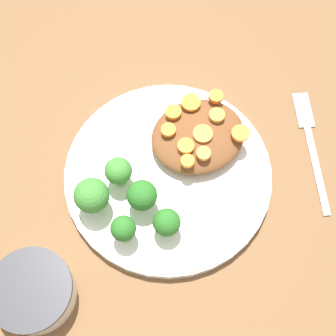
{
  "coord_description": "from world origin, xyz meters",
  "views": [
    {
      "loc": [
        -0.1,
        -0.23,
        0.61
      ],
      "look_at": [
        0.0,
        0.0,
        0.03
      ],
      "focal_mm": 50.0,
      "sensor_mm": 36.0,
      "label": 1
    }
  ],
  "objects": [
    {
      "name": "broccoli_floret_3",
      "position": [
        -0.11,
        -0.01,
        0.05
      ],
      "size": [
        0.05,
        0.05,
        0.06
      ],
      "color": "#759E51",
      "rests_on": "plate"
    },
    {
      "name": "carrot_slice_1",
      "position": [
        0.06,
        0.02,
        0.05
      ],
      "size": [
        0.03,
        0.03,
        0.0
      ],
      "primitive_type": "cylinder",
      "color": "orange",
      "rests_on": "stew_mound"
    },
    {
      "name": "carrot_slice_5",
      "position": [
        0.06,
        0.07,
        0.05
      ],
      "size": [
        0.03,
        0.03,
        0.01
      ],
      "primitive_type": "cylinder",
      "color": "orange",
      "rests_on": "stew_mound"
    },
    {
      "name": "carrot_slice_3",
      "position": [
        0.09,
        0.04,
        0.05
      ],
      "size": [
        0.02,
        0.02,
        0.01
      ],
      "primitive_type": "cylinder",
      "color": "orange",
      "rests_on": "stew_mound"
    },
    {
      "name": "carrot_slice_2",
      "position": [
        0.02,
        -0.01,
        0.05
      ],
      "size": [
        0.02,
        0.02,
        0.01
      ],
      "primitive_type": "cylinder",
      "color": "orange",
      "rests_on": "stew_mound"
    },
    {
      "name": "broccoli_floret_0",
      "position": [
        -0.05,
        -0.03,
        0.05
      ],
      "size": [
        0.04,
        0.04,
        0.05
      ],
      "color": "#7FA85B",
      "rests_on": "plate"
    },
    {
      "name": "carrot_slice_7",
      "position": [
        0.05,
        -0.01,
        0.05
      ],
      "size": [
        0.02,
        0.02,
        0.01
      ],
      "primitive_type": "cylinder",
      "color": "orange",
      "rests_on": "stew_mound"
    },
    {
      "name": "ground_plane",
      "position": [
        0.0,
        0.0,
        0.0
      ],
      "size": [
        4.0,
        4.0,
        0.0
      ],
      "primitive_type": "plane",
      "color": "brown"
    },
    {
      "name": "carrot_slice_6",
      "position": [
        0.03,
        0.01,
        0.05
      ],
      "size": [
        0.02,
        0.02,
        0.0
      ],
      "primitive_type": "cylinder",
      "color": "orange",
      "rests_on": "stew_mound"
    },
    {
      "name": "carrot_slice_8",
      "position": [
        0.02,
        0.04,
        0.05
      ],
      "size": [
        0.02,
        0.02,
        0.01
      ],
      "primitive_type": "cylinder",
      "color": "orange",
      "rests_on": "stew_mound"
    },
    {
      "name": "carrot_slice_9",
      "position": [
        0.04,
        0.07,
        0.05
      ],
      "size": [
        0.02,
        0.02,
        0.01
      ],
      "primitive_type": "cylinder",
      "color": "orange",
      "rests_on": "stew_mound"
    },
    {
      "name": "broccoli_floret_4",
      "position": [
        -0.09,
        -0.06,
        0.05
      ],
      "size": [
        0.03,
        0.03,
        0.05
      ],
      "color": "#7FA85B",
      "rests_on": "plate"
    },
    {
      "name": "broccoli_floret_1",
      "position": [
        -0.06,
        0.01,
        0.05
      ],
      "size": [
        0.04,
        0.04,
        0.05
      ],
      "color": "#7FA85B",
      "rests_on": "plate"
    },
    {
      "name": "carrot_slice_0",
      "position": [
        0.11,
        -0.0,
        0.05
      ],
      "size": [
        0.02,
        0.02,
        0.01
      ],
      "primitive_type": "cylinder",
      "color": "orange",
      "rests_on": "stew_mound"
    },
    {
      "name": "broccoli_floret_2",
      "position": [
        -0.03,
        -0.07,
        0.05
      ],
      "size": [
        0.04,
        0.04,
        0.05
      ],
      "color": "#759E51",
      "rests_on": "plate"
    },
    {
      "name": "plate",
      "position": [
        0.0,
        0.0,
        0.01
      ],
      "size": [
        0.29,
        0.29,
        0.02
      ],
      "color": "white",
      "rests_on": "ground_plane"
    },
    {
      "name": "carrot_slice_4",
      "position": [
        0.1,
        0.07,
        0.05
      ],
      "size": [
        0.02,
        0.02,
        0.01
      ],
      "primitive_type": "cylinder",
      "color": "orange",
      "rests_on": "stew_mound"
    },
    {
      "name": "fork",
      "position": [
        0.21,
        -0.03,
        0.0
      ],
      "size": [
        0.08,
        0.19,
        0.01
      ],
      "rotation": [
        0.0,
        0.0,
        7.53
      ],
      "color": "#B3B3B3",
      "rests_on": "ground_plane"
    },
    {
      "name": "dip_bowl",
      "position": [
        -0.22,
        -0.08,
        0.03
      ],
      "size": [
        0.1,
        0.1,
        0.05
      ],
      "color": "white",
      "rests_on": "ground_plane"
    },
    {
      "name": "stew_mound",
      "position": [
        0.06,
        0.03,
        0.03
      ],
      "size": [
        0.13,
        0.11,
        0.03
      ],
      "primitive_type": "ellipsoid",
      "color": "brown",
      "rests_on": "plate"
    }
  ]
}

